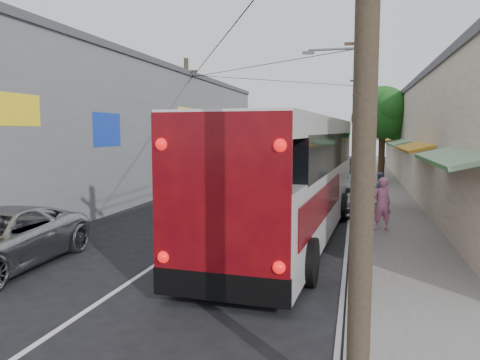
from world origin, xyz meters
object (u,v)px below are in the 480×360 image
object	(u,v)px
parked_suv	(344,193)
parked_car_mid	(333,180)
pedestrian_near	(382,204)
coach_bus	(291,176)
pedestrian_far	(379,188)
parked_car_far	(344,166)

from	to	relation	value
parked_suv	parked_car_mid	xyz separation A→B (m)	(-0.80, 6.29, -0.05)
parked_car_mid	pedestrian_near	xyz separation A→B (m)	(2.21, -10.91, 0.34)
pedestrian_near	coach_bus	bearing A→B (deg)	5.96
parked_suv	pedestrian_far	distance (m)	1.98
parked_suv	parked_car_mid	distance (m)	6.34
coach_bus	parked_car_mid	xyz separation A→B (m)	(0.79, 12.20, -1.36)
pedestrian_near	pedestrian_far	distance (m)	5.80
parked_car_far	pedestrian_far	world-z (taller)	pedestrian_far
parked_suv	parked_car_far	size ratio (longest dim) A/B	1.32
pedestrian_far	parked_car_mid	bearing A→B (deg)	-71.68
parked_car_mid	parked_car_far	size ratio (longest dim) A/B	1.05
coach_bus	parked_suv	world-z (taller)	coach_bus
pedestrian_near	parked_car_mid	bearing A→B (deg)	-95.83
parked_suv	parked_car_far	bearing A→B (deg)	91.14
parked_suv	parked_car_mid	size ratio (longest dim) A/B	1.26
parked_car_mid	pedestrian_far	size ratio (longest dim) A/B	2.69
parked_car_far	pedestrian_near	world-z (taller)	pedestrian_near
coach_bus	pedestrian_near	size ratio (longest dim) A/B	7.58
parked_car_mid	pedestrian_near	bearing A→B (deg)	-75.88
pedestrian_near	pedestrian_far	bearing A→B (deg)	-108.97
parked_car_mid	pedestrian_far	world-z (taller)	pedestrian_far
coach_bus	pedestrian_far	xyz separation A→B (m)	(3.18, 7.09, -1.18)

